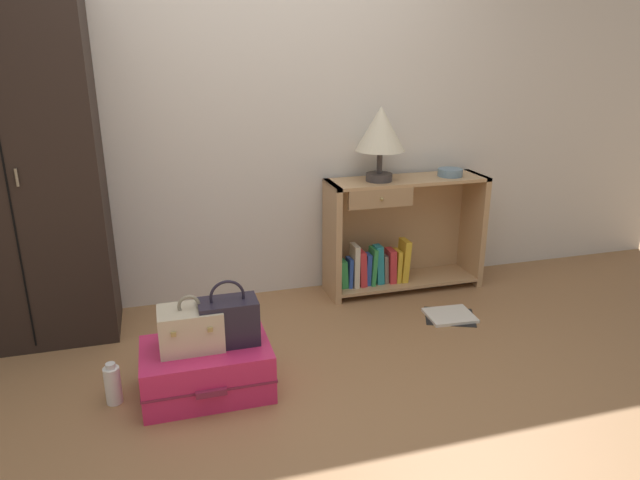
{
  "coord_description": "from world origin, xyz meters",
  "views": [
    {
      "loc": [
        -0.61,
        -2.14,
        1.61
      ],
      "look_at": [
        0.26,
        0.86,
        0.55
      ],
      "focal_mm": 32.25,
      "sensor_mm": 36.0,
      "label": 1
    }
  ],
  "objects": [
    {
      "name": "ground_plane",
      "position": [
        0.0,
        0.0,
        0.0
      ],
      "size": [
        9.0,
        9.0,
        0.0
      ],
      "primitive_type": "plane",
      "color": "#9E7047"
    },
    {
      "name": "back_wall",
      "position": [
        0.0,
        1.5,
        1.3
      ],
      "size": [
        6.4,
        0.1,
        2.6
      ],
      "primitive_type": "cube",
      "color": "silver",
      "rests_on": "ground_plane"
    },
    {
      "name": "wardrobe",
      "position": [
        -1.33,
        1.2,
        0.99
      ],
      "size": [
        0.86,
        0.47,
        1.98
      ],
      "color": "black",
      "rests_on": "ground_plane"
    },
    {
      "name": "bookshelf",
      "position": [
        0.93,
        1.28,
        0.37
      ],
      "size": [
        1.08,
        0.33,
        0.78
      ],
      "color": "tan",
      "rests_on": "ground_plane"
    },
    {
      "name": "table_lamp",
      "position": [
        0.77,
        1.25,
        1.1
      ],
      "size": [
        0.32,
        0.32,
        0.47
      ],
      "color": "#3D3838",
      "rests_on": "bookshelf"
    },
    {
      "name": "bowl",
      "position": [
        1.28,
        1.25,
        0.8
      ],
      "size": [
        0.17,
        0.17,
        0.05
      ],
      "primitive_type": "cylinder",
      "color": "slate",
      "rests_on": "bookshelf"
    },
    {
      "name": "suitcase_large",
      "position": [
        -0.46,
        0.35,
        0.12
      ],
      "size": [
        0.62,
        0.43,
        0.25
      ],
      "color": "#DB2860",
      "rests_on": "ground_plane"
    },
    {
      "name": "train_case",
      "position": [
        -0.52,
        0.36,
        0.35
      ],
      "size": [
        0.3,
        0.21,
        0.27
      ],
      "color": "beige",
      "rests_on": "suitcase_large"
    },
    {
      "name": "handbag",
      "position": [
        -0.34,
        0.36,
        0.36
      ],
      "size": [
        0.28,
        0.16,
        0.33
      ],
      "color": "#231E2D",
      "rests_on": "suitcase_large"
    },
    {
      "name": "bottle",
      "position": [
        -0.9,
        0.38,
        0.1
      ],
      "size": [
        0.08,
        0.08,
        0.21
      ],
      "color": "white",
      "rests_on": "ground_plane"
    },
    {
      "name": "open_book_on_floor",
      "position": [
        1.07,
        0.75,
        0.01
      ],
      "size": [
        0.38,
        0.35,
        0.02
      ],
      "color": "white",
      "rests_on": "ground_plane"
    }
  ]
}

